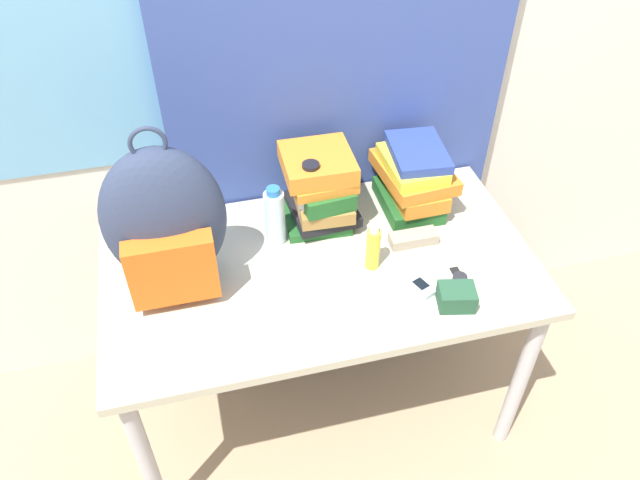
{
  "coord_description": "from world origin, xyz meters",
  "views": [
    {
      "loc": [
        -0.33,
        -0.94,
        2.04
      ],
      "look_at": [
        0.0,
        0.36,
        0.82
      ],
      "focal_mm": 35.0,
      "sensor_mm": 36.0,
      "label": 1
    }
  ],
  "objects_px": {
    "sunscreen_bottle": "(373,248)",
    "backpack": "(165,224)",
    "sunglasses_case": "(413,238)",
    "book_stack_center": "(413,178)",
    "wristwatch": "(460,278)",
    "camera_pouch": "(457,297)",
    "sports_bottle": "(311,201)",
    "cell_phone": "(421,286)",
    "book_stack_left": "(319,187)",
    "water_bottle": "(275,217)"
  },
  "relations": [
    {
      "from": "sunscreen_bottle",
      "to": "backpack",
      "type": "bearing_deg",
      "value": 171.94
    },
    {
      "from": "backpack",
      "to": "sunglasses_case",
      "type": "relative_size",
      "value": 3.46
    },
    {
      "from": "book_stack_center",
      "to": "wristwatch",
      "type": "height_order",
      "value": "book_stack_center"
    },
    {
      "from": "book_stack_center",
      "to": "sunglasses_case",
      "type": "height_order",
      "value": "book_stack_center"
    },
    {
      "from": "sunscreen_bottle",
      "to": "wristwatch",
      "type": "xyz_separation_m",
      "value": [
        0.24,
        -0.12,
        -0.07
      ]
    },
    {
      "from": "camera_pouch",
      "to": "wristwatch",
      "type": "distance_m",
      "value": 0.11
    },
    {
      "from": "sunglasses_case",
      "to": "wristwatch",
      "type": "bearing_deg",
      "value": -66.75
    },
    {
      "from": "sunglasses_case",
      "to": "wristwatch",
      "type": "relative_size",
      "value": 1.6
    },
    {
      "from": "sports_bottle",
      "to": "sunscreen_bottle",
      "type": "xyz_separation_m",
      "value": [
        0.14,
        -0.2,
        -0.05
      ]
    },
    {
      "from": "book_stack_center",
      "to": "sports_bottle",
      "type": "height_order",
      "value": "sports_bottle"
    },
    {
      "from": "camera_pouch",
      "to": "cell_phone",
      "type": "bearing_deg",
      "value": 130.54
    },
    {
      "from": "cell_phone",
      "to": "sunglasses_case",
      "type": "bearing_deg",
      "value": 76.13
    },
    {
      "from": "book_stack_center",
      "to": "camera_pouch",
      "type": "height_order",
      "value": "book_stack_center"
    },
    {
      "from": "sunscreen_bottle",
      "to": "cell_phone",
      "type": "distance_m",
      "value": 0.18
    },
    {
      "from": "backpack",
      "to": "sunscreen_bottle",
      "type": "relative_size",
      "value": 3.26
    },
    {
      "from": "book_stack_left",
      "to": "camera_pouch",
      "type": "height_order",
      "value": "book_stack_left"
    },
    {
      "from": "sunglasses_case",
      "to": "sunscreen_bottle",
      "type": "bearing_deg",
      "value": -156.72
    },
    {
      "from": "book_stack_left",
      "to": "sunglasses_case",
      "type": "distance_m",
      "value": 0.34
    },
    {
      "from": "backpack",
      "to": "wristwatch",
      "type": "xyz_separation_m",
      "value": [
        0.81,
        -0.2,
        -0.22
      ]
    },
    {
      "from": "backpack",
      "to": "book_stack_center",
      "type": "relative_size",
      "value": 1.77
    },
    {
      "from": "backpack",
      "to": "camera_pouch",
      "type": "xyz_separation_m",
      "value": [
        0.75,
        -0.29,
        -0.19
      ]
    },
    {
      "from": "backpack",
      "to": "wristwatch",
      "type": "distance_m",
      "value": 0.86
    },
    {
      "from": "water_bottle",
      "to": "cell_phone",
      "type": "bearing_deg",
      "value": -39.54
    },
    {
      "from": "book_stack_left",
      "to": "book_stack_center",
      "type": "height_order",
      "value": "book_stack_left"
    },
    {
      "from": "backpack",
      "to": "book_stack_center",
      "type": "distance_m",
      "value": 0.81
    },
    {
      "from": "book_stack_left",
      "to": "camera_pouch",
      "type": "bearing_deg",
      "value": -58.59
    },
    {
      "from": "backpack",
      "to": "water_bottle",
      "type": "xyz_separation_m",
      "value": [
        0.32,
        0.1,
        -0.12
      ]
    },
    {
      "from": "sunglasses_case",
      "to": "camera_pouch",
      "type": "xyz_separation_m",
      "value": [
        0.03,
        -0.27,
        0.01
      ]
    },
    {
      "from": "book_stack_center",
      "to": "sunscreen_bottle",
      "type": "relative_size",
      "value": 1.84
    },
    {
      "from": "camera_pouch",
      "to": "sunglasses_case",
      "type": "bearing_deg",
      "value": 95.38
    },
    {
      "from": "backpack",
      "to": "book_stack_left",
      "type": "height_order",
      "value": "backpack"
    },
    {
      "from": "backpack",
      "to": "book_stack_left",
      "type": "relative_size",
      "value": 1.91
    },
    {
      "from": "sports_bottle",
      "to": "sunscreen_bottle",
      "type": "relative_size",
      "value": 1.65
    },
    {
      "from": "book_stack_center",
      "to": "camera_pouch",
      "type": "distance_m",
      "value": 0.47
    },
    {
      "from": "water_bottle",
      "to": "sunscreen_bottle",
      "type": "bearing_deg",
      "value": -35.33
    },
    {
      "from": "sunglasses_case",
      "to": "camera_pouch",
      "type": "distance_m",
      "value": 0.27
    },
    {
      "from": "sports_bottle",
      "to": "wristwatch",
      "type": "relative_size",
      "value": 2.81
    },
    {
      "from": "book_stack_center",
      "to": "cell_phone",
      "type": "height_order",
      "value": "book_stack_center"
    },
    {
      "from": "sunscreen_bottle",
      "to": "sunglasses_case",
      "type": "xyz_separation_m",
      "value": [
        0.16,
        0.07,
        -0.06
      ]
    },
    {
      "from": "sunglasses_case",
      "to": "sports_bottle",
      "type": "bearing_deg",
      "value": 156.14
    },
    {
      "from": "book_stack_left",
      "to": "book_stack_center",
      "type": "relative_size",
      "value": 0.93
    },
    {
      "from": "book_stack_center",
      "to": "camera_pouch",
      "type": "xyz_separation_m",
      "value": [
        -0.03,
        -0.46,
        -0.08
      ]
    },
    {
      "from": "water_bottle",
      "to": "sunscreen_bottle",
      "type": "xyz_separation_m",
      "value": [
        0.26,
        -0.18,
        -0.02
      ]
    },
    {
      "from": "sunglasses_case",
      "to": "camera_pouch",
      "type": "bearing_deg",
      "value": -84.62
    },
    {
      "from": "sunscreen_bottle",
      "to": "sunglasses_case",
      "type": "height_order",
      "value": "sunscreen_bottle"
    },
    {
      "from": "sunglasses_case",
      "to": "camera_pouch",
      "type": "height_order",
      "value": "camera_pouch"
    },
    {
      "from": "cell_phone",
      "to": "water_bottle",
      "type": "bearing_deg",
      "value": 140.46
    },
    {
      "from": "sports_bottle",
      "to": "wristwatch",
      "type": "distance_m",
      "value": 0.5
    },
    {
      "from": "cell_phone",
      "to": "book_stack_center",
      "type": "bearing_deg",
      "value": 74.49
    },
    {
      "from": "sports_bottle",
      "to": "sunscreen_bottle",
      "type": "bearing_deg",
      "value": -54.99
    }
  ]
}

